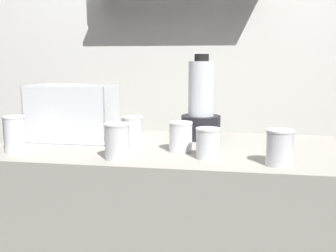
# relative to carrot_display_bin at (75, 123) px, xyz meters

# --- Properties ---
(counter) EXTENTS (1.40, 0.64, 0.90)m
(counter) POSITION_rel_carrot_display_bin_xyz_m (0.41, -0.05, -0.52)
(counter) COLOR #9E998E
(counter) RESTS_ON ground_plane
(back_wall_unit) EXTENTS (2.60, 0.24, 2.50)m
(back_wall_unit) POSITION_rel_carrot_display_bin_xyz_m (0.40, 0.71, 0.29)
(back_wall_unit) COLOR silver
(back_wall_unit) RESTS_ON ground_plane
(carrot_display_bin) EXTENTS (0.35, 0.21, 0.23)m
(carrot_display_bin) POSITION_rel_carrot_display_bin_xyz_m (0.00, 0.00, 0.00)
(carrot_display_bin) COLOR white
(carrot_display_bin) RESTS_ON counter
(blender_pitcher) EXTENTS (0.17, 0.17, 0.36)m
(blender_pitcher) POSITION_rel_carrot_display_bin_xyz_m (0.52, 0.12, 0.06)
(blender_pitcher) COLOR black
(blender_pitcher) RESTS_ON counter
(juice_cup_mango_far_left) EXTENTS (0.08, 0.08, 0.13)m
(juice_cup_mango_far_left) POSITION_rel_carrot_display_bin_xyz_m (-0.14, -0.24, -0.01)
(juice_cup_mango_far_left) COLOR white
(juice_cup_mango_far_left) RESTS_ON counter
(juice_cup_pomegranate_left) EXTENTS (0.09, 0.09, 0.12)m
(juice_cup_pomegranate_left) POSITION_rel_carrot_display_bin_xyz_m (0.27, -0.28, -0.02)
(juice_cup_pomegranate_left) COLOR white
(juice_cup_pomegranate_left) RESTS_ON counter
(juice_cup_beet_middle) EXTENTS (0.08, 0.08, 0.13)m
(juice_cup_beet_middle) POSITION_rel_carrot_display_bin_xyz_m (0.28, -0.13, -0.02)
(juice_cup_beet_middle) COLOR white
(juice_cup_beet_middle) RESTS_ON counter
(juice_cup_pomegranate_right) EXTENTS (0.09, 0.09, 0.11)m
(juice_cup_pomegranate_right) POSITION_rel_carrot_display_bin_xyz_m (0.47, -0.14, -0.02)
(juice_cup_pomegranate_right) COLOR white
(juice_cup_pomegranate_right) RESTS_ON counter
(juice_cup_beet_far_right) EXTENTS (0.09, 0.09, 0.11)m
(juice_cup_beet_far_right) POSITION_rel_carrot_display_bin_xyz_m (0.58, -0.22, -0.02)
(juice_cup_beet_far_right) COLOR white
(juice_cup_beet_far_right) RESTS_ON counter
(juice_cup_carrot_rightmost) EXTENTS (0.09, 0.09, 0.12)m
(juice_cup_carrot_rightmost) POSITION_rel_carrot_display_bin_xyz_m (0.81, -0.27, -0.02)
(juice_cup_carrot_rightmost) COLOR white
(juice_cup_carrot_rightmost) RESTS_ON counter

